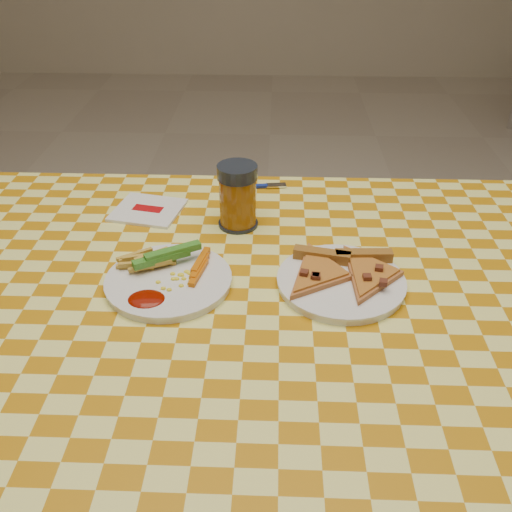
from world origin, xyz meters
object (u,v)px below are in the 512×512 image
(plate_right, at_px, (341,283))
(drink_glass, at_px, (238,197))
(plate_left, at_px, (169,282))
(table, at_px, (249,322))

(plate_right, bearing_deg, drink_glass, 133.07)
(plate_left, bearing_deg, plate_right, 1.58)
(plate_left, distance_m, drink_glass, 0.24)
(plate_right, xyz_separation_m, drink_glass, (-0.19, 0.20, 0.06))
(drink_glass, bearing_deg, plate_right, -46.93)
(table, height_order, plate_left, plate_left)
(table, relative_size, plate_right, 6.02)
(drink_glass, bearing_deg, table, -81.63)
(plate_right, relative_size, drink_glass, 1.66)
(plate_left, xyz_separation_m, plate_right, (0.29, 0.01, 0.00))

